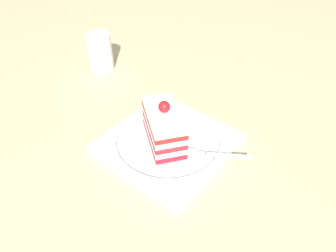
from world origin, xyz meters
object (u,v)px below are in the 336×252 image
Objects in this scene: fork at (214,154)px; drink_glass_far at (100,53)px; dessert_plate at (168,142)px; cake_slice at (165,125)px.

drink_glass_far is at bearing -111.19° from fork.
fork is (-0.00, 0.10, 0.01)m from dessert_plate.
dessert_plate is at bearing 62.54° from drink_glass_far.
dessert_plate is 0.35m from drink_glass_far.
dessert_plate is 0.04m from cake_slice.
fork is at bearing 93.79° from cake_slice.
fork reaches higher than dessert_plate.
cake_slice is 0.35m from drink_glass_far.
drink_glass_far reaches higher than fork.
drink_glass_far is (-0.16, -0.41, 0.02)m from fork.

